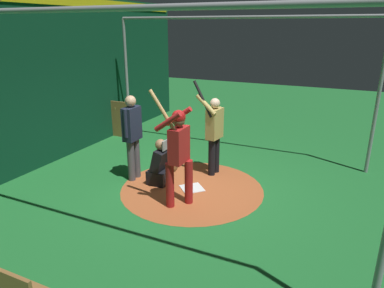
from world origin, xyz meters
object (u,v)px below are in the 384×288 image
object	(u,v)px
umpire	(132,133)
visitor	(214,131)
home_plate	(192,188)
batter	(178,149)
catcher	(161,166)
bat_rack	(117,120)

from	to	relation	value
umpire	visitor	distance (m)	1.72
home_plate	visitor	size ratio (longest dim) A/B	0.20
home_plate	umpire	bearing A→B (deg)	-177.58
home_plate	batter	size ratio (longest dim) A/B	0.20
catcher	visitor	distance (m)	1.37
catcher	visitor	world-z (taller)	visitor
umpire	visitor	world-z (taller)	visitor
catcher	visitor	size ratio (longest dim) A/B	0.47
batter	bat_rack	distance (m)	4.66
home_plate	batter	world-z (taller)	batter
bat_rack	batter	bearing A→B (deg)	-39.80
visitor	bat_rack	bearing A→B (deg)	165.79
catcher	bat_rack	size ratio (longest dim) A/B	0.92
batter	umpire	bearing A→B (deg)	155.66
visitor	bat_rack	distance (m)	3.87
batter	umpire	world-z (taller)	batter
batter	bat_rack	size ratio (longest dim) A/B	2.01
catcher	bat_rack	world-z (taller)	bat_rack
visitor	bat_rack	xyz separation A→B (m)	(-3.59, 1.37, -0.49)
visitor	home_plate	bearing A→B (deg)	-89.16
catcher	visitor	bearing A→B (deg)	50.75
bat_rack	catcher	bearing A→B (deg)	-39.51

